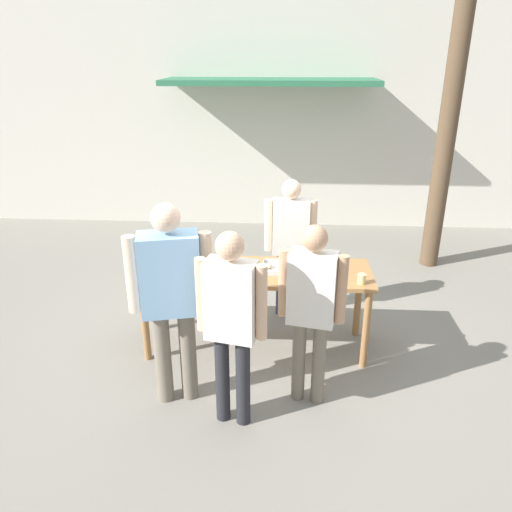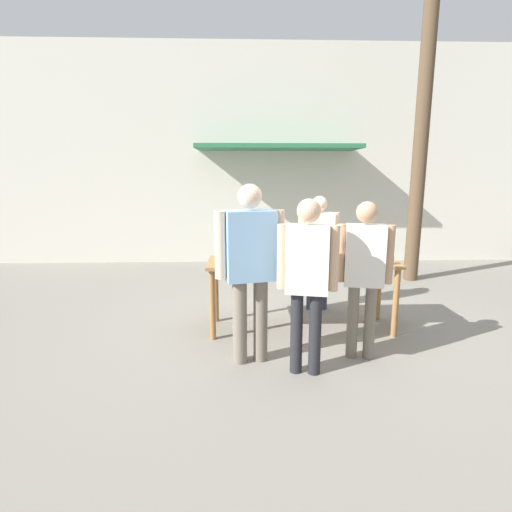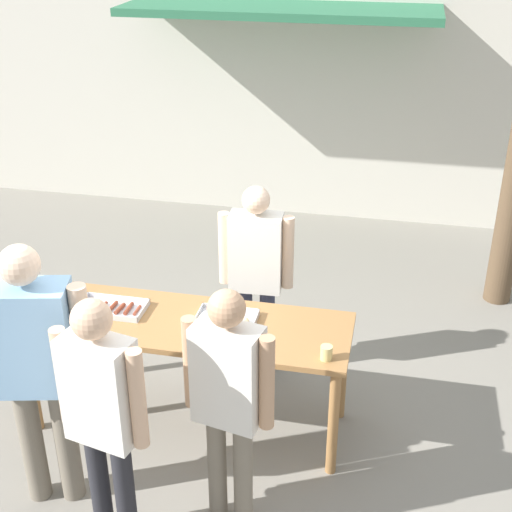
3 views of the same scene
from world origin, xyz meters
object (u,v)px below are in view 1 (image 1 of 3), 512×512
(condiment_jar_ketchup, at_px, (157,275))
(person_customer_waiting_in_line, at_px, (231,314))
(food_tray_sausages, at_px, (201,266))
(beer_cup, at_px, (362,279))
(person_customer_with_cup, at_px, (312,301))
(person_server_behind_table, at_px, (290,237))
(food_tray_buns, at_px, (283,268))
(condiment_jar_mustard, at_px, (149,274))
(person_customer_holding_hotdog, at_px, (171,290))

(condiment_jar_ketchup, distance_m, person_customer_waiting_in_line, 1.17)
(food_tray_sausages, xyz_separation_m, person_customer_waiting_in_line, (0.43, -1.16, 0.12))
(food_tray_sausages, xyz_separation_m, beer_cup, (1.53, -0.28, 0.03))
(food_tray_sausages, bearing_deg, person_customer_with_cup, -39.04)
(person_customer_with_cup, relative_size, person_customer_waiting_in_line, 0.97)
(condiment_jar_ketchup, bearing_deg, food_tray_sausages, 39.54)
(person_server_behind_table, height_order, person_customer_waiting_in_line, person_customer_waiting_in_line)
(condiment_jar_ketchup, height_order, person_customer_waiting_in_line, person_customer_waiting_in_line)
(condiment_jar_ketchup, bearing_deg, food_tray_buns, 14.16)
(food_tray_sausages, distance_m, food_tray_buns, 0.81)
(condiment_jar_mustard, distance_m, person_server_behind_table, 1.64)
(person_customer_holding_hotdog, relative_size, person_customer_waiting_in_line, 1.07)
(condiment_jar_ketchup, height_order, person_customer_with_cup, person_customer_with_cup)
(person_customer_waiting_in_line, bearing_deg, beer_cup, -128.80)
(condiment_jar_mustard, bearing_deg, person_customer_holding_hotdog, -59.79)
(condiment_jar_ketchup, xyz_separation_m, person_customer_holding_hotdog, (0.27, -0.60, 0.15))
(food_tray_sausages, bearing_deg, beer_cup, -10.26)
(beer_cup, xyz_separation_m, person_server_behind_table, (-0.65, 0.96, 0.04))
(food_tray_sausages, xyz_separation_m, person_server_behind_table, (0.88, 0.68, 0.07))
(food_tray_sausages, bearing_deg, condiment_jar_mustard, -147.08)
(food_tray_sausages, height_order, beer_cup, beer_cup)
(beer_cup, distance_m, person_server_behind_table, 1.16)
(condiment_jar_mustard, xyz_separation_m, condiment_jar_ketchup, (0.08, -0.01, 0.00))
(person_server_behind_table, distance_m, person_customer_holding_hotdog, 1.85)
(person_customer_with_cup, bearing_deg, food_tray_buns, -62.41)
(condiment_jar_ketchup, bearing_deg, person_customer_holding_hotdog, -65.75)
(person_customer_holding_hotdog, bearing_deg, person_customer_with_cup, 169.28)
(condiment_jar_mustard, relative_size, person_customer_waiting_in_line, 0.05)
(food_tray_buns, xyz_separation_m, person_customer_waiting_in_line, (-0.38, -1.16, 0.12))
(condiment_jar_ketchup, distance_m, person_customer_holding_hotdog, 0.67)
(condiment_jar_ketchup, bearing_deg, person_customer_waiting_in_line, -47.59)
(beer_cup, height_order, person_customer_with_cup, person_customer_with_cup)
(person_server_behind_table, xyz_separation_m, person_customer_holding_hotdog, (-0.97, -1.58, 0.11))
(food_tray_buns, height_order, person_customer_waiting_in_line, person_customer_waiting_in_line)
(food_tray_sausages, bearing_deg, condiment_jar_ketchup, -140.46)
(food_tray_buns, height_order, person_customer_holding_hotdog, person_customer_holding_hotdog)
(person_customer_waiting_in_line, bearing_deg, person_customer_with_cup, -141.04)
(food_tray_sausages, distance_m, person_customer_waiting_in_line, 1.24)
(food_tray_buns, bearing_deg, food_tray_sausages, 179.97)
(food_tray_sausages, relative_size, person_customer_with_cup, 0.29)
(condiment_jar_mustard, xyz_separation_m, person_customer_holding_hotdog, (0.35, -0.61, 0.15))
(person_customer_with_cup, bearing_deg, condiment_jar_mustard, -8.75)
(food_tray_buns, xyz_separation_m, beer_cup, (0.72, -0.28, 0.03))
(person_customer_holding_hotdog, xyz_separation_m, person_customer_with_cup, (1.13, 0.04, -0.09))
(condiment_jar_ketchup, bearing_deg, person_customer_with_cup, -21.54)
(condiment_jar_ketchup, height_order, beer_cup, beer_cup)
(condiment_jar_mustard, height_order, person_customer_with_cup, person_customer_with_cup)
(person_customer_waiting_in_line, bearing_deg, condiment_jar_ketchup, -35.01)
(person_customer_holding_hotdog, bearing_deg, beer_cup, -172.08)
(condiment_jar_mustard, height_order, person_server_behind_table, person_server_behind_table)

